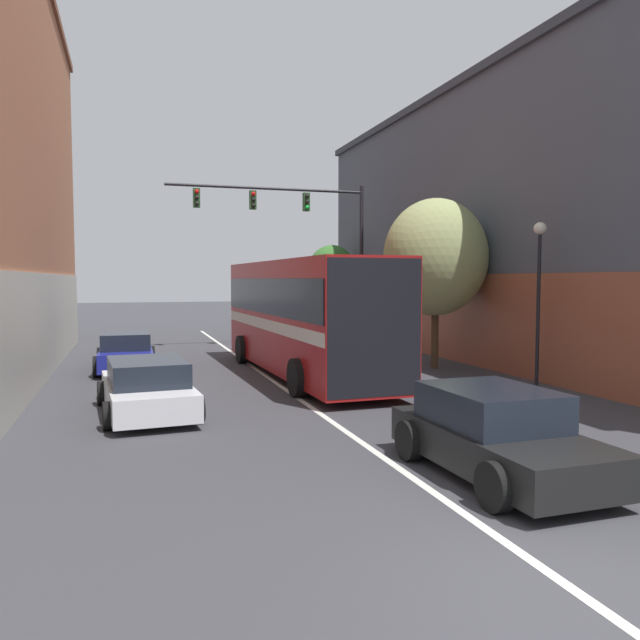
# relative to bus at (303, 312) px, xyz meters

# --- Properties ---
(ground_plane) EXTENTS (160.00, 160.00, 0.00)m
(ground_plane) POSITION_rel_bus_xyz_m (-1.16, -14.04, -2.00)
(ground_plane) COLOR #38383D
(lane_center_line) EXTENTS (0.14, 38.05, 0.01)m
(lane_center_line) POSITION_rel_bus_xyz_m (-1.16, -1.02, -2.00)
(lane_center_line) COLOR silver
(lane_center_line) RESTS_ON ground_plane
(building_right_storefront) EXTENTS (7.84, 28.48, 10.31)m
(building_right_storefront) POSITION_rel_bus_xyz_m (10.08, 1.06, 3.26)
(building_right_storefront) COLOR #4C515B
(building_right_storefront) RESTS_ON ground_plane
(bus) EXTENTS (3.01, 11.13, 3.58)m
(bus) POSITION_rel_bus_xyz_m (0.00, 0.00, 0.00)
(bus) COLOR maroon
(bus) RESTS_ON ground_plane
(hatchback_foreground) EXTENTS (2.10, 3.99, 1.34)m
(hatchback_foreground) POSITION_rel_bus_xyz_m (0.12, -10.55, -1.37)
(hatchback_foreground) COLOR black
(hatchback_foreground) RESTS_ON ground_plane
(parked_car_left_near) EXTENTS (2.26, 4.45, 1.24)m
(parked_car_left_near) POSITION_rel_bus_xyz_m (-4.87, -4.40, -1.41)
(parked_car_left_near) COLOR silver
(parked_car_left_near) RESTS_ON ground_plane
(parked_car_left_mid) EXTENTS (1.94, 4.16, 1.28)m
(parked_car_left_mid) POSITION_rel_bus_xyz_m (-5.34, 2.71, -1.39)
(parked_car_left_mid) COLOR navy
(parked_car_left_mid) RESTS_ON ground_plane
(traffic_signal_gantry) EXTENTS (8.81, 0.36, 7.25)m
(traffic_signal_gantry) POSITION_rel_bus_xyz_m (2.19, 7.99, 3.39)
(traffic_signal_gantry) COLOR black
(traffic_signal_gantry) RESTS_ON ground_plane
(street_lamp) EXTENTS (0.34, 0.34, 4.57)m
(street_lamp) POSITION_rel_bus_xyz_m (5.50, -4.25, 0.78)
(street_lamp) COLOR black
(street_lamp) RESTS_ON ground_plane
(street_tree_near) EXTENTS (3.57, 3.22, 5.73)m
(street_tree_near) POSITION_rel_bus_xyz_m (4.69, 0.18, 1.75)
(street_tree_near) COLOR #4C3823
(street_tree_near) RESTS_ON ground_plane
(street_tree_far) EXTENTS (2.65, 2.39, 4.80)m
(street_tree_far) POSITION_rel_bus_xyz_m (4.99, 12.20, 1.33)
(street_tree_far) COLOR #4C3823
(street_tree_far) RESTS_ON ground_plane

